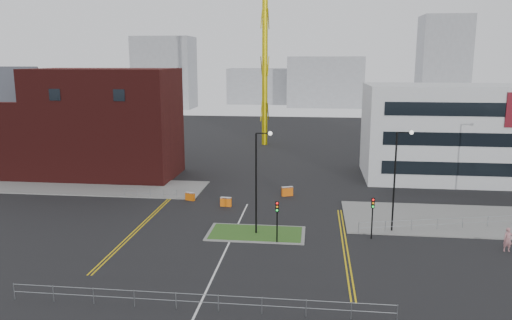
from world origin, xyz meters
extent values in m
plane|color=black|center=(0.00, 0.00, 0.00)|extent=(200.00, 200.00, 0.00)
cube|color=slate|center=(-20.00, 22.00, 0.06)|extent=(28.00, 8.00, 0.12)
cube|color=slate|center=(22.00, 14.00, 0.06)|extent=(24.00, 10.00, 0.12)
cube|color=slate|center=(2.00, 8.00, 0.04)|extent=(8.60, 4.60, 0.08)
cube|color=#26511B|center=(2.00, 8.00, 0.06)|extent=(8.00, 4.00, 0.12)
cube|color=#431210|center=(-20.00, 28.00, 7.00)|extent=(18.00, 10.00, 14.00)
cube|color=black|center=(-24.00, 22.98, 11.00)|extent=(1.40, 0.10, 1.40)
cube|color=black|center=(-16.00, 22.98, 11.00)|extent=(1.40, 0.10, 1.40)
cube|color=#431210|center=(-32.00, 28.00, 5.00)|extent=(6.00, 10.00, 10.00)
cube|color=#2D3038|center=(-32.00, 28.00, 10.00)|extent=(6.40, 8.49, 8.49)
cube|color=silver|center=(26.00, 32.00, 6.00)|extent=(25.00, 12.00, 12.00)
cube|color=black|center=(26.00, 25.98, 2.50)|extent=(22.00, 0.10, 1.60)
cube|color=black|center=(26.00, 25.98, 6.00)|extent=(22.00, 0.10, 1.60)
cube|color=black|center=(26.00, 25.98, 9.50)|extent=(22.00, 0.10, 1.60)
cylinder|color=#CFBC0C|center=(-2.00, 55.00, 18.64)|extent=(1.00, 1.00, 37.28)
cylinder|color=black|center=(2.00, 8.00, 4.50)|extent=(0.16, 0.16, 9.00)
cylinder|color=black|center=(2.60, 8.00, 9.00)|extent=(1.20, 0.10, 0.10)
sphere|color=silver|center=(3.20, 8.00, 9.00)|extent=(0.36, 0.36, 0.36)
cylinder|color=black|center=(14.00, 10.00, 4.50)|extent=(0.16, 0.16, 9.00)
cylinder|color=black|center=(14.60, 10.00, 9.00)|extent=(1.20, 0.10, 0.10)
sphere|color=silver|center=(15.20, 10.00, 9.00)|extent=(0.36, 0.36, 0.36)
cylinder|color=black|center=(4.00, 6.00, 1.50)|extent=(0.12, 0.12, 3.00)
cube|color=black|center=(4.00, 6.00, 3.20)|extent=(0.28, 0.22, 0.90)
sphere|color=red|center=(4.00, 5.87, 3.50)|extent=(0.18, 0.18, 0.18)
sphere|color=orange|center=(4.00, 5.87, 3.20)|extent=(0.18, 0.18, 0.18)
sphere|color=#0CCC33|center=(4.00, 5.87, 2.90)|extent=(0.18, 0.18, 0.18)
cylinder|color=black|center=(12.00, 8.00, 1.50)|extent=(0.12, 0.12, 3.00)
cube|color=black|center=(12.00, 8.00, 3.20)|extent=(0.28, 0.22, 0.90)
sphere|color=red|center=(12.00, 7.87, 3.50)|extent=(0.18, 0.18, 0.18)
sphere|color=orange|center=(12.00, 7.87, 3.20)|extent=(0.18, 0.18, 0.18)
sphere|color=#0CCC33|center=(12.00, 7.87, 2.90)|extent=(0.18, 0.18, 0.18)
cylinder|color=gray|center=(0.00, -6.00, 1.05)|extent=(24.00, 0.04, 0.04)
cylinder|color=gray|center=(0.00, -6.00, 0.55)|extent=(24.00, 0.04, 0.04)
cylinder|color=gray|center=(-12.00, -6.00, 0.55)|extent=(0.05, 0.05, 1.10)
cylinder|color=gray|center=(12.00, -6.00, 0.55)|extent=(0.05, 0.05, 1.10)
cylinder|color=gray|center=(-11.00, 18.00, 1.05)|extent=(6.00, 0.04, 0.04)
cylinder|color=gray|center=(-11.00, 18.00, 0.55)|extent=(6.00, 0.04, 0.04)
cylinder|color=gray|center=(-14.00, 18.00, 0.55)|extent=(0.05, 0.05, 1.10)
cylinder|color=gray|center=(-8.00, 18.00, 0.55)|extent=(0.05, 0.05, 1.10)
cylinder|color=gray|center=(20.50, 11.50, 1.05)|extent=(19.01, 5.04, 0.04)
cylinder|color=gray|center=(20.50, 11.50, 0.55)|extent=(19.01, 5.04, 0.04)
cylinder|color=gray|center=(11.00, 9.00, 0.55)|extent=(0.05, 0.05, 1.10)
cube|color=silver|center=(0.00, 2.00, 0.01)|extent=(0.15, 30.00, 0.01)
cube|color=gold|center=(-9.00, 10.00, 0.01)|extent=(0.12, 24.00, 0.01)
cube|color=gold|center=(-8.70, 10.00, 0.01)|extent=(0.12, 24.00, 0.01)
cube|color=gold|center=(9.50, 6.00, 0.01)|extent=(0.12, 20.00, 0.01)
cube|color=gold|center=(9.80, 6.00, 0.01)|extent=(0.12, 20.00, 0.01)
cube|color=gray|center=(-40.00, 120.00, 11.00)|extent=(18.00, 12.00, 22.00)
cube|color=gray|center=(10.00, 130.00, 8.00)|extent=(24.00, 12.00, 16.00)
cube|color=gray|center=(45.00, 125.00, 14.00)|extent=(14.00, 12.00, 28.00)
cube|color=gray|center=(-8.00, 140.00, 6.00)|extent=(30.00, 12.00, 12.00)
imported|color=#B9787C|center=(22.53, 6.33, 0.98)|extent=(0.74, 0.50, 1.96)
cube|color=#C5570A|center=(-6.43, 17.76, 0.44)|extent=(1.12, 0.69, 0.89)
cube|color=silver|center=(-6.43, 17.76, 0.84)|extent=(1.12, 0.69, 0.11)
cube|color=orange|center=(-2.14, 16.00, 0.48)|extent=(1.17, 0.44, 0.96)
cube|color=silver|center=(-2.14, 16.00, 0.91)|extent=(1.17, 0.44, 0.12)
cube|color=orange|center=(4.02, 20.82, 0.53)|extent=(1.33, 0.87, 1.05)
cube|color=silver|center=(4.02, 20.82, 1.00)|extent=(1.33, 0.87, 0.13)
camera|label=1|loc=(6.91, -33.63, 15.17)|focal=35.00mm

